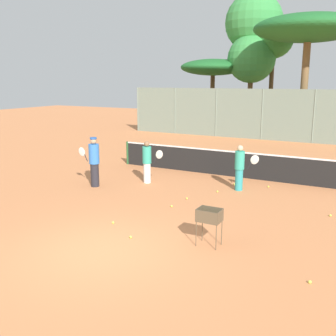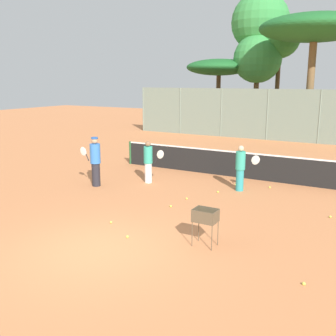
# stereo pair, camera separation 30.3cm
# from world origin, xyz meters

# --- Properties ---
(ground_plane) EXTENTS (80.00, 80.00, 0.00)m
(ground_plane) POSITION_xyz_m (0.00, 0.00, 0.00)
(ground_plane) COLOR #D37F4C
(tennis_net) EXTENTS (10.06, 0.10, 1.07)m
(tennis_net) POSITION_xyz_m (0.00, 8.37, 0.56)
(tennis_net) COLOR #26592D
(tennis_net) RESTS_ON ground_plane
(back_fence) EXTENTS (22.83, 0.08, 3.33)m
(back_fence) POSITION_xyz_m (0.00, 19.17, 1.67)
(back_fence) COLOR gray
(back_fence) RESTS_ON ground_plane
(tree_1) EXTENTS (4.46, 4.46, 10.49)m
(tree_1) POSITION_xyz_m (-4.16, 24.79, 8.23)
(tree_1) COLOR brown
(tree_1) RESTS_ON ground_plane
(tree_2) EXTENTS (3.67, 3.67, 7.32)m
(tree_2) POSITION_xyz_m (-3.92, 23.77, 5.44)
(tree_2) COLOR brown
(tree_2) RESTS_ON ground_plane
(tree_3) EXTENTS (5.23, 5.23, 5.55)m
(tree_3) POSITION_xyz_m (-7.08, 23.81, 4.85)
(tree_3) COLOR brown
(tree_3) RESTS_ON ground_plane
(tree_4) EXTENTS (3.01, 3.01, 8.48)m
(tree_4) POSITION_xyz_m (-2.44, 24.33, 6.88)
(tree_4) COLOR brown
(tree_4) RESTS_ON ground_plane
(tree_5) EXTENTS (6.91, 6.91, 7.96)m
(tree_5) POSITION_xyz_m (0.65, 20.69, 7.03)
(tree_5) COLOR brown
(tree_5) RESTS_ON ground_plane
(player_white_outfit) EXTENTS (0.94, 0.38, 1.84)m
(player_white_outfit) POSITION_xyz_m (-3.79, 4.47, 0.96)
(player_white_outfit) COLOR #26262D
(player_white_outfit) RESTS_ON ground_plane
(player_red_cap) EXTENTS (0.89, 0.34, 1.64)m
(player_red_cap) POSITION_xyz_m (1.10, 6.54, 0.84)
(player_red_cap) COLOR teal
(player_red_cap) RESTS_ON ground_plane
(player_yellow_shirt) EXTENTS (0.89, 0.34, 1.62)m
(player_yellow_shirt) POSITION_xyz_m (-2.35, 5.86, 0.84)
(player_yellow_shirt) COLOR white
(player_yellow_shirt) RESTS_ON ground_plane
(ball_cart) EXTENTS (0.56, 0.41, 0.91)m
(ball_cart) POSITION_xyz_m (2.04, 1.51, 0.69)
(ball_cart) COLOR brown
(ball_cart) RESTS_ON ground_plane
(tennis_ball_0) EXTENTS (0.07, 0.07, 0.07)m
(tennis_ball_0) POSITION_xyz_m (4.48, 0.78, 0.03)
(tennis_ball_0) COLOR #D1E54C
(tennis_ball_0) RESTS_ON ground_plane
(tennis_ball_1) EXTENTS (0.07, 0.07, 0.07)m
(tennis_ball_1) POSITION_xyz_m (-0.11, 3.66, 0.03)
(tennis_ball_1) COLOR #D1E54C
(tennis_ball_1) RESTS_ON ground_plane
(tennis_ball_2) EXTENTS (0.07, 0.07, 0.07)m
(tennis_ball_2) POSITION_xyz_m (0.15, 0.98, 0.03)
(tennis_ball_2) COLOR #D1E54C
(tennis_ball_2) RESTS_ON ground_plane
(tennis_ball_3) EXTENTS (0.07, 0.07, 0.07)m
(tennis_ball_3) POSITION_xyz_m (4.36, 5.11, 0.03)
(tennis_ball_3) COLOR #D1E54C
(tennis_ball_3) RESTS_ON ground_plane
(tennis_ball_4) EXTENTS (0.07, 0.07, 0.07)m
(tennis_ball_4) POSITION_xyz_m (0.74, 7.11, 0.03)
(tennis_ball_4) COLOR #D1E54C
(tennis_ball_4) RESTS_ON ground_plane
(tennis_ball_5) EXTENTS (0.07, 0.07, 0.07)m
(tennis_ball_5) POSITION_xyz_m (1.95, 7.40, 0.03)
(tennis_ball_5) COLOR #D1E54C
(tennis_ball_5) RESTS_ON ground_plane
(tennis_ball_6) EXTENTS (0.07, 0.07, 0.07)m
(tennis_ball_6) POSITION_xyz_m (0.54, 5.89, 0.03)
(tennis_ball_6) COLOR #D1E54C
(tennis_ball_6) RESTS_ON ground_plane
(tennis_ball_7) EXTENTS (0.07, 0.07, 0.07)m
(tennis_ball_7) POSITION_xyz_m (-0.05, 4.62, 0.03)
(tennis_ball_7) COLOR #D1E54C
(tennis_ball_7) RESTS_ON ground_plane
(tennis_ball_8) EXTENTS (0.07, 0.07, 0.07)m
(tennis_ball_8) POSITION_xyz_m (-0.85, 1.60, 0.03)
(tennis_ball_8) COLOR #D1E54C
(tennis_ball_8) RESTS_ON ground_plane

